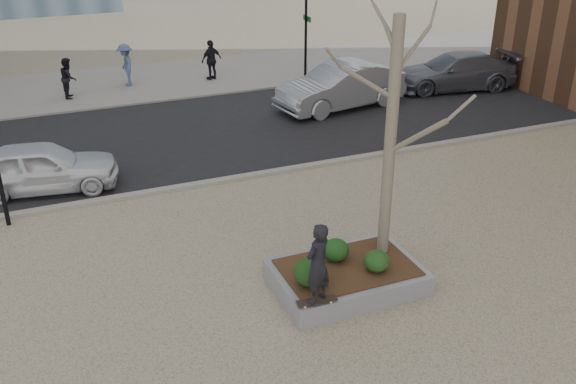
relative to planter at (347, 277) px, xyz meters
name	(u,v)px	position (x,y,z in m)	size (l,w,h in m)	color
ground	(303,297)	(-1.00, 0.00, -0.23)	(120.00, 120.00, 0.00)	tan
street	(183,136)	(-1.00, 10.00, -0.21)	(60.00, 8.00, 0.02)	black
far_sidewalk	(143,82)	(-1.00, 17.00, -0.21)	(60.00, 6.00, 0.02)	gray
planter	(347,277)	(0.00, 0.00, 0.00)	(3.00, 2.00, 0.45)	gray
planter_mulch	(347,267)	(0.00, 0.00, 0.25)	(2.70, 1.70, 0.04)	#382314
sycamore_tree	(393,103)	(1.00, 0.30, 3.56)	(2.80, 2.80, 6.60)	gray
shrub_left	(311,272)	(-0.97, -0.30, 0.55)	(0.67, 0.67, 0.57)	#103412
shrub_middle	(336,250)	(-0.11, 0.33, 0.50)	(0.56, 0.56, 0.48)	#113612
shrub_right	(376,261)	(0.47, -0.36, 0.49)	(0.53, 0.53, 0.45)	#113815
skateboard	(317,302)	(-1.10, -0.88, 0.26)	(0.78, 0.20, 0.07)	black
skateboarder	(318,264)	(-1.10, -0.88, 1.11)	(0.59, 0.39, 1.63)	black
police_car	(41,167)	(-5.53, 7.33, 0.48)	(1.61, 4.01, 1.37)	white
car_silver	(341,86)	(5.19, 10.65, 0.61)	(1.73, 4.97, 1.64)	#96989D
car_third	(454,71)	(10.54, 11.08, 0.52)	(2.04, 5.02, 1.46)	#595B66
pedestrian_a	(69,78)	(-4.02, 15.84, 0.58)	(0.76, 0.59, 1.56)	black
pedestrian_b	(126,65)	(-1.67, 16.64, 0.66)	(1.12, 0.64, 1.73)	#486182
pedestrian_c	(211,60)	(1.84, 16.19, 0.64)	(0.98, 0.41, 1.68)	black
traffic_light_far	(306,27)	(5.50, 14.60, 2.02)	(0.60, 2.48, 4.50)	black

